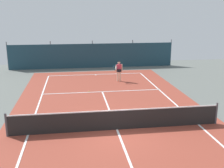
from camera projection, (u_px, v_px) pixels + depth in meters
ground_plane at (117, 130)px, 13.01m from camera, size 36.00×36.00×0.00m
court_surface at (117, 130)px, 13.01m from camera, size 11.02×26.60×0.01m
tennis_net at (117, 120)px, 12.88m from camera, size 10.12×0.10×1.10m
back_fence at (92, 60)px, 27.71m from camera, size 16.30×0.98×2.70m
tennis_player at (119, 70)px, 21.81m from camera, size 0.79×0.69×1.64m
tennis_ball_near_player at (89, 91)px, 19.11m from camera, size 0.07×0.07×0.07m
parked_car at (115, 54)px, 30.78m from camera, size 2.39×4.38×1.68m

